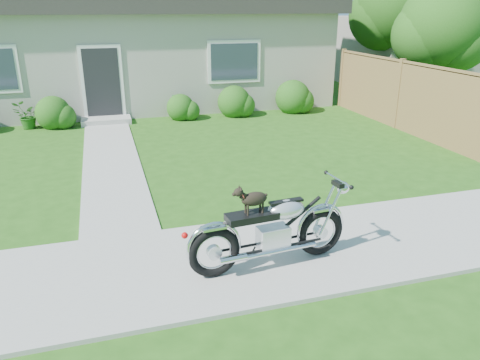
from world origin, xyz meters
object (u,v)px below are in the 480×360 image
object	(u,v)px
house	(142,38)
potted_plant_right	(176,107)
fence	(399,94)
tree_near	(447,29)
potted_plant_left	(27,116)
motorcycle_with_dog	(273,229)
tree_far	(400,10)

from	to	relation	value
house	potted_plant_right	xyz separation A→B (m)	(0.56, -3.44, -1.79)
fence	tree_near	distance (m)	3.23
tree_near	potted_plant_left	distance (m)	12.60
tree_near	motorcycle_with_dog	xyz separation A→B (m)	(-8.36, -7.46, -2.03)
fence	tree_far	distance (m)	5.93
fence	motorcycle_with_dog	world-z (taller)	fence
tree_near	house	bearing A→B (deg)	150.88
tree_far	fence	bearing A→B (deg)	-122.33
fence	tree_far	world-z (taller)	tree_far
tree_near	potted_plant_left	size ratio (longest dim) A/B	5.47
tree_far	potted_plant_right	xyz separation A→B (m)	(-8.69, -1.87, -2.73)
tree_far	potted_plant_right	size ratio (longest dim) A/B	6.59
potted_plant_left	motorcycle_with_dog	bearing A→B (deg)	-65.94
house	tree_far	bearing A→B (deg)	-9.67
house	tree_far	xyz separation A→B (m)	(9.26, -1.58, 0.94)
house	motorcycle_with_dog	xyz separation A→B (m)	(0.36, -12.32, -1.61)
tree_far	motorcycle_with_dog	xyz separation A→B (m)	(-8.90, -10.74, -2.56)
house	fence	distance (m)	8.96
tree_far	tree_near	bearing A→B (deg)	-99.29
house	potted_plant_left	bearing A→B (deg)	-136.30
potted_plant_left	potted_plant_right	world-z (taller)	potted_plant_left
fence	motorcycle_with_dog	bearing A→B (deg)	-134.38
potted_plant_right	motorcycle_with_dog	distance (m)	8.88
house	tree_far	distance (m)	9.44
potted_plant_right	motorcycle_with_dog	bearing A→B (deg)	-91.33
house	potted_plant_left	world-z (taller)	house
fence	potted_plant_right	bearing A→B (deg)	153.99
potted_plant_right	tree_far	bearing A→B (deg)	12.13
potted_plant_right	tree_near	bearing A→B (deg)	-9.83
house	fence	size ratio (longest dim) A/B	1.90
tree_far	potted_plant_left	xyz separation A→B (m)	(-12.86, -1.87, -2.73)
tree_near	fence	bearing A→B (deg)	-150.14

